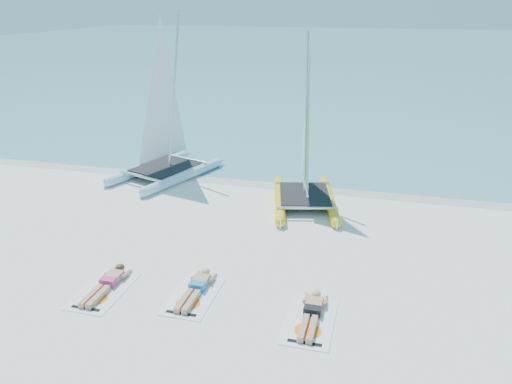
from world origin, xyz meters
TOP-DOWN VIEW (x-y plane):
  - ground at (0.00, 0.00)m, footprint 140.00×140.00m
  - sea at (0.00, 63.00)m, footprint 140.00×115.00m
  - wet_sand_strip at (0.00, 5.50)m, footprint 140.00×1.40m
  - catamaran_blue at (-4.09, 5.22)m, footprint 3.60×5.09m
  - catamaran_yellow at (1.48, 4.11)m, footprint 2.91×4.62m
  - towel_a at (-2.10, -2.85)m, footprint 1.00×1.85m
  - sunbather_a at (-2.10, -2.66)m, footprint 0.37×1.73m
  - towel_b at (0.02, -2.49)m, footprint 1.00×1.85m
  - sunbather_b at (0.02, -2.30)m, footprint 0.37×1.73m
  - towel_c at (2.80, -2.79)m, footprint 1.00×1.85m
  - sunbather_c at (2.80, -2.60)m, footprint 0.37×1.73m

SIDE VIEW (x-z plane):
  - ground at x=0.00m, z-range 0.00..0.00m
  - wet_sand_strip at x=0.00m, z-range 0.00..0.01m
  - sea at x=0.00m, z-range 0.00..0.01m
  - towel_a at x=-2.10m, z-range 0.00..0.02m
  - towel_b at x=0.02m, z-range 0.00..0.02m
  - towel_c at x=2.80m, z-range 0.00..0.02m
  - sunbather_a at x=-2.10m, z-range -0.01..0.25m
  - sunbather_b at x=0.02m, z-range -0.01..0.25m
  - sunbather_c at x=2.80m, z-range -0.01..0.25m
  - catamaran_yellow at x=1.48m, z-range -1.06..4.67m
  - catamaran_blue at x=-4.09m, z-range -1.27..5.04m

